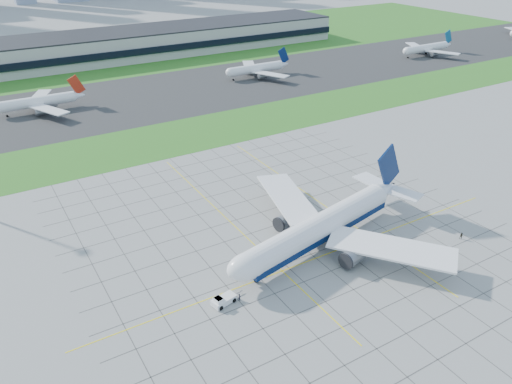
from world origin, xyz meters
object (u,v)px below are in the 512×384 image
at_px(crew_near, 239,297).
at_px(distant_jet_3, 427,48).
at_px(pushback_tug, 223,300).
at_px(distant_jet_2, 257,68).
at_px(airliner, 321,227).
at_px(crew_far, 461,236).
at_px(distant_jet_1, 40,101).

xyz_separation_m(crew_near, distant_jet_3, (215.75, 143.20, 3.60)).
height_order(pushback_tug, distant_jet_2, distant_jet_2).
distance_m(airliner, pushback_tug, 32.77).
relative_size(crew_far, distant_jet_1, 0.05).
bearing_deg(pushback_tug, crew_far, -20.35).
bearing_deg(distant_jet_2, crew_near, -122.30).
height_order(pushback_tug, crew_near, pushback_tug).
height_order(airliner, distant_jet_1, airliner).
relative_size(crew_near, distant_jet_3, 0.04).
bearing_deg(airliner, distant_jet_2, 52.71).
height_order(pushback_tug, distant_jet_1, distant_jet_1).
relative_size(airliner, crew_near, 35.77).
xyz_separation_m(crew_near, distant_jet_1, (-13.15, 154.69, 3.60)).
height_order(crew_near, crew_far, crew_far).
height_order(crew_far, distant_jet_1, distant_jet_1).
bearing_deg(distant_jet_2, pushback_tug, -123.39).
bearing_deg(distant_jet_1, distant_jet_3, -2.87).
relative_size(pushback_tug, distant_jet_2, 0.19).
bearing_deg(distant_jet_1, airliner, -74.33).
bearing_deg(crew_near, crew_far, -65.34).
height_order(pushback_tug, crew_far, pushback_tug).
bearing_deg(airliner, distant_jet_3, 23.90).
xyz_separation_m(airliner, crew_far, (33.40, -16.81, -4.53)).
relative_size(distant_jet_1, distant_jet_3, 1.00).
bearing_deg(pushback_tug, crew_near, -24.53).
xyz_separation_m(airliner, pushback_tug, (-31.67, -7.12, -4.49)).
xyz_separation_m(airliner, distant_jet_2, (69.72, 146.72, -1.01)).
bearing_deg(crew_near, distant_jet_2, 0.59).
xyz_separation_m(pushback_tug, crew_far, (65.07, -9.69, -0.03)).
xyz_separation_m(crew_far, distant_jet_1, (-74.58, 163.56, 3.52)).
bearing_deg(pushback_tug, airliner, 0.79).
relative_size(pushback_tug, crew_near, 4.61).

